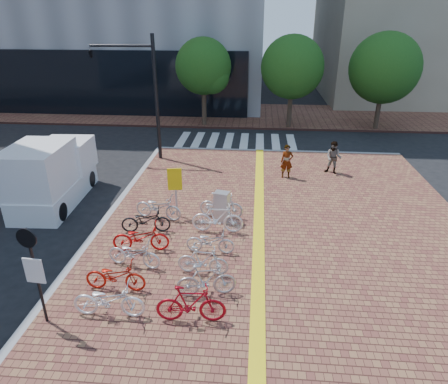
# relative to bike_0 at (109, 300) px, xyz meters

# --- Properties ---
(ground) EXTENTS (120.00, 120.00, 0.00)m
(ground) POSITION_rel_bike_0_xyz_m (1.91, 2.41, -0.65)
(ground) COLOR black
(ground) RESTS_ON ground
(kerb_north) EXTENTS (14.00, 0.25, 0.15)m
(kerb_north) POSITION_rel_bike_0_xyz_m (4.91, 14.41, -0.58)
(kerb_north) COLOR gray
(kerb_north) RESTS_ON ground
(far_sidewalk) EXTENTS (70.00, 8.00, 0.15)m
(far_sidewalk) POSITION_rel_bike_0_xyz_m (1.91, 23.41, -0.58)
(far_sidewalk) COLOR brown
(far_sidewalk) RESTS_ON ground
(crosswalk) EXTENTS (7.50, 4.00, 0.01)m
(crosswalk) POSITION_rel_bike_0_xyz_m (2.41, 16.41, -0.65)
(crosswalk) COLOR silver
(crosswalk) RESTS_ON ground
(street_trees) EXTENTS (16.20, 4.60, 6.35)m
(street_trees) POSITION_rel_bike_0_xyz_m (6.95, 19.86, 3.45)
(street_trees) COLOR #38281E
(street_trees) RESTS_ON far_sidewalk
(bike_0) EXTENTS (1.93, 0.70, 1.01)m
(bike_0) POSITION_rel_bike_0_xyz_m (0.00, 0.00, 0.00)
(bike_0) COLOR white
(bike_0) RESTS_ON sidewalk
(bike_1) EXTENTS (1.78, 0.64, 0.93)m
(bike_1) POSITION_rel_bike_0_xyz_m (-0.20, 1.08, -0.04)
(bike_1) COLOR red
(bike_1) RESTS_ON sidewalk
(bike_2) EXTENTS (1.84, 0.90, 0.92)m
(bike_2) POSITION_rel_bike_0_xyz_m (-0.01, 2.28, -0.04)
(bike_2) COLOR silver
(bike_2) RESTS_ON sidewalk
(bike_3) EXTENTS (1.96, 0.89, 0.99)m
(bike_3) POSITION_rel_bike_0_xyz_m (-0.04, 3.21, -0.01)
(bike_3) COLOR red
(bike_3) RESTS_ON sidewalk
(bike_4) EXTENTS (1.86, 0.86, 0.94)m
(bike_4) POSITION_rel_bike_0_xyz_m (-0.21, 4.45, -0.03)
(bike_4) COLOR black
(bike_4) RESTS_ON sidewalk
(bike_5) EXTENTS (1.98, 1.01, 0.99)m
(bike_5) POSITION_rel_bike_0_xyz_m (-0.00, 5.51, -0.01)
(bike_5) COLOR silver
(bike_5) RESTS_ON sidewalk
(bike_6) EXTENTS (1.85, 0.63, 1.09)m
(bike_6) POSITION_rel_bike_0_xyz_m (2.18, -0.03, 0.04)
(bike_6) COLOR #A00B19
(bike_6) RESTS_ON sidewalk
(bike_7) EXTENTS (1.77, 0.82, 1.02)m
(bike_7) POSITION_rel_bike_0_xyz_m (2.44, 1.04, 0.01)
(bike_7) COLOR #AFAFB4
(bike_7) RESTS_ON sidewalk
(bike_8) EXTENTS (1.61, 0.55, 0.95)m
(bike_8) POSITION_rel_bike_0_xyz_m (2.21, 2.05, -0.03)
(bike_8) COLOR silver
(bike_8) RESTS_ON sidewalk
(bike_9) EXTENTS (1.65, 0.63, 0.86)m
(bike_9) POSITION_rel_bike_0_xyz_m (2.29, 3.27, -0.07)
(bike_9) COLOR silver
(bike_9) RESTS_ON sidewalk
(bike_10) EXTENTS (1.88, 0.54, 1.13)m
(bike_10) POSITION_rel_bike_0_xyz_m (2.39, 4.66, 0.06)
(bike_10) COLOR white
(bike_10) RESTS_ON sidewalk
(bike_11) EXTENTS (1.77, 0.68, 1.04)m
(bike_11) POSITION_rel_bike_0_xyz_m (2.42, 5.82, 0.02)
(bike_11) COLOR silver
(bike_11) RESTS_ON sidewalk
(pedestrian_a) EXTENTS (0.62, 0.42, 1.64)m
(pedestrian_a) POSITION_rel_bike_0_xyz_m (5.19, 10.26, 0.32)
(pedestrian_a) COLOR gray
(pedestrian_a) RESTS_ON sidewalk
(pedestrian_b) EXTENTS (0.99, 0.90, 1.64)m
(pedestrian_b) POSITION_rel_bike_0_xyz_m (7.53, 11.00, 0.32)
(pedestrian_b) COLOR #474E5A
(pedestrian_b) RESTS_ON sidewalk
(utility_box) EXTENTS (0.63, 0.52, 1.20)m
(utility_box) POSITION_rel_bike_0_xyz_m (2.47, 5.55, 0.10)
(utility_box) COLOR #BABABF
(utility_box) RESTS_ON sidewalk
(yellow_sign) EXTENTS (0.55, 0.18, 2.02)m
(yellow_sign) POSITION_rel_bike_0_xyz_m (0.67, 5.76, 0.90)
(yellow_sign) COLOR #B7B7BC
(yellow_sign) RESTS_ON sidewalk
(notice_sign) EXTENTS (0.52, 0.14, 2.80)m
(notice_sign) POSITION_rel_bike_0_xyz_m (-1.59, -0.39, 1.26)
(notice_sign) COLOR black
(notice_sign) RESTS_ON sidewalk
(traffic_light_pole) EXTENTS (3.47, 1.34, 6.46)m
(traffic_light_pole) POSITION_rel_bike_0_xyz_m (-3.08, 12.55, 3.95)
(traffic_light_pole) COLOR black
(traffic_light_pole) RESTS_ON sidewalk
(box_truck) EXTENTS (2.29, 4.86, 2.76)m
(box_truck) POSITION_rel_bike_0_xyz_m (-4.86, 6.86, 0.64)
(box_truck) COLOR white
(box_truck) RESTS_ON ground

